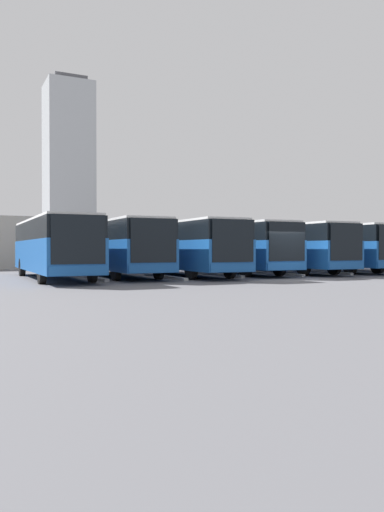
{
  "coord_description": "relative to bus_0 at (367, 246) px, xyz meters",
  "views": [
    {
      "loc": [
        16.03,
        21.24,
        1.58
      ],
      "look_at": [
        2.87,
        -6.11,
        1.16
      ],
      "focal_mm": 35.0,
      "sensor_mm": 36.0,
      "label": 1
    }
  ],
  "objects": [
    {
      "name": "curb_divider_5",
      "position": [
        20.58,
        1.1,
        -1.69
      ],
      "size": [
        0.29,
        5.73,
        0.15
      ],
      "primitive_type": "cube",
      "rotation": [
        0.0,
        0.0,
        -0.01
      ],
      "color": "#B2B2AD",
      "rests_on": "ground_plane"
    },
    {
      "name": "bus_4",
      "position": [
        14.97,
        0.22,
        0.0
      ],
      "size": [
        2.69,
        12.28,
        3.15
      ],
      "rotation": [
        0.0,
        0.0,
        -0.01
      ],
      "color": "#19519E",
      "rests_on": "ground_plane"
    },
    {
      "name": "bus_0",
      "position": [
        0.0,
        0.0,
        0.0
      ],
      "size": [
        2.69,
        12.28,
        3.15
      ],
      "rotation": [
        0.0,
        0.0,
        -0.01
      ],
      "color": "#19519E",
      "rests_on": "ground_plane"
    },
    {
      "name": "curb_divider_2",
      "position": [
        9.36,
        1.69,
        -1.69
      ],
      "size": [
        0.29,
        5.73,
        0.15
      ],
      "primitive_type": "cube",
      "rotation": [
        0.0,
        0.0,
        -0.01
      ],
      "color": "#B2B2AD",
      "rests_on": "ground_plane"
    },
    {
      "name": "bus_1",
      "position": [
        3.74,
        -0.28,
        0.0
      ],
      "size": [
        2.69,
        12.28,
        3.15
      ],
      "rotation": [
        0.0,
        0.0,
        -0.01
      ],
      "color": "#19519E",
      "rests_on": "ground_plane"
    },
    {
      "name": "bus_5",
      "position": [
        18.71,
        -0.71,
        0.0
      ],
      "size": [
        2.69,
        12.28,
        3.15
      ],
      "rotation": [
        0.0,
        0.0,
        -0.01
      ],
      "color": "#19519E",
      "rests_on": "ground_plane"
    },
    {
      "name": "office_tower",
      "position": [
        -19.04,
        -194.48,
        35.91
      ],
      "size": [
        19.76,
        19.76,
        76.56
      ],
      "color": "#ADB2B7",
      "rests_on": "ground_plane"
    },
    {
      "name": "bus_3",
      "position": [
        11.23,
        -0.53,
        0.0
      ],
      "size": [
        2.69,
        12.28,
        3.15
      ],
      "rotation": [
        0.0,
        0.0,
        -0.01
      ],
      "color": "#19519E",
      "rests_on": "ground_plane"
    },
    {
      "name": "curb_divider_1",
      "position": [
        5.61,
        1.53,
        -1.69
      ],
      "size": [
        0.29,
        5.73,
        0.15
      ],
      "primitive_type": "cube",
      "rotation": [
        0.0,
        0.0,
        -0.01
      ],
      "color": "#B2B2AD",
      "rests_on": "ground_plane"
    },
    {
      "name": "station_building",
      "position": [
        11.23,
        -19.88,
        0.34
      ],
      "size": [
        43.84,
        15.32,
        4.17
      ],
      "color": "#A8A399",
      "rests_on": "ground_plane"
    },
    {
      "name": "bus_6",
      "position": [
        22.45,
        0.25,
        0.0
      ],
      "size": [
        2.69,
        12.28,
        3.15
      ],
      "rotation": [
        0.0,
        0.0,
        -0.01
      ],
      "color": "#19519E",
      "rests_on": "ground_plane"
    },
    {
      "name": "curb_divider_3",
      "position": [
        13.1,
        1.29,
        -1.69
      ],
      "size": [
        0.29,
        5.73,
        0.15
      ],
      "primitive_type": "cube",
      "rotation": [
        0.0,
        0.0,
        -0.01
      ],
      "color": "#B2B2AD",
      "rests_on": "ground_plane"
    },
    {
      "name": "curb_divider_4",
      "position": [
        16.84,
        2.03,
        -1.69
      ],
      "size": [
        0.29,
        5.73,
        0.15
      ],
      "primitive_type": "cube",
      "rotation": [
        0.0,
        0.0,
        -0.01
      ],
      "color": "#B2B2AD",
      "rests_on": "ground_plane"
    },
    {
      "name": "bus_2",
      "position": [
        7.48,
        -0.12,
        0.0
      ],
      "size": [
        2.69,
        12.28,
        3.15
      ],
      "rotation": [
        0.0,
        0.0,
        -0.01
      ],
      "color": "#19519E",
      "rests_on": "ground_plane"
    },
    {
      "name": "curb_divider_0",
      "position": [
        1.87,
        1.81,
        -1.69
      ],
      "size": [
        0.29,
        5.73,
        0.15
      ],
      "primitive_type": "cube",
      "rotation": [
        0.0,
        0.0,
        -0.01
      ],
      "color": "#B2B2AD",
      "rests_on": "ground_plane"
    },
    {
      "name": "ground_plane",
      "position": [
        11.23,
        5.93,
        -1.77
      ],
      "size": [
        600.0,
        600.0,
        0.0
      ],
      "primitive_type": "plane",
      "color": "#5B5B60"
    }
  ]
}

